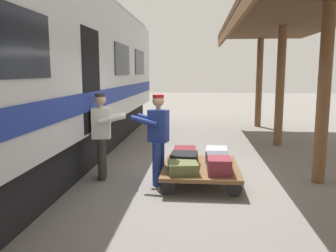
% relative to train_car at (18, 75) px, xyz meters
% --- Properties ---
extents(ground_plane, '(60.00, 60.00, 0.00)m').
position_rel_train_car_xyz_m(ground_plane, '(-3.52, -0.00, -2.06)').
color(ground_plane, slate).
extents(platform_canopy, '(3.20, 15.02, 3.56)m').
position_rel_train_car_xyz_m(platform_canopy, '(-5.86, -0.00, 1.22)').
color(platform_canopy, brown).
rests_on(platform_canopy, ground_plane).
extents(train_car, '(3.02, 16.17, 4.00)m').
position_rel_train_car_xyz_m(train_car, '(0.00, 0.00, 0.00)').
color(train_car, '#B7BABF').
rests_on(train_car, ground_plane).
extents(luggage_cart, '(1.42, 1.76, 0.34)m').
position_rel_train_car_xyz_m(luggage_cart, '(-3.65, 0.25, -1.77)').
color(luggage_cart, brown).
rests_on(luggage_cart, ground_plane).
extents(suitcase_olive_duffel, '(0.58, 0.61, 0.20)m').
position_rel_train_car_xyz_m(suitcase_olive_duffel, '(-3.33, 0.74, -1.62)').
color(suitcase_olive_duffel, brown).
rests_on(suitcase_olive_duffel, luggage_cart).
extents(suitcase_maroon_trunk, '(0.47, 0.63, 0.23)m').
position_rel_train_car_xyz_m(suitcase_maroon_trunk, '(-3.33, -0.23, -1.60)').
color(suitcase_maroon_trunk, maroon).
rests_on(suitcase_maroon_trunk, luggage_cart).
extents(suitcase_slate_roller, '(0.43, 0.53, 0.24)m').
position_rel_train_car_xyz_m(suitcase_slate_roller, '(-3.97, 0.25, -1.60)').
color(suitcase_slate_roller, '#4C515B').
rests_on(suitcase_slate_roller, luggage_cart).
extents(suitcase_black_hardshell, '(0.52, 0.57, 0.24)m').
position_rel_train_car_xyz_m(suitcase_black_hardshell, '(-3.33, 0.25, -1.60)').
color(suitcase_black_hardshell, black).
rests_on(suitcase_black_hardshell, luggage_cart).
extents(suitcase_gray_aluminum, '(0.46, 0.65, 0.24)m').
position_rel_train_car_xyz_m(suitcase_gray_aluminum, '(-3.97, -0.23, -1.60)').
color(suitcase_gray_aluminum, '#9EA0A5').
rests_on(suitcase_gray_aluminum, luggage_cart).
extents(suitcase_burgundy_valise, '(0.41, 0.50, 0.28)m').
position_rel_train_car_xyz_m(suitcase_burgundy_valise, '(-3.97, 0.74, -1.58)').
color(suitcase_burgundy_valise, maroon).
rests_on(suitcase_burgundy_valise, luggage_cart).
extents(porter_in_overalls, '(0.72, 0.54, 1.70)m').
position_rel_train_car_xyz_m(porter_in_overalls, '(-2.84, 0.35, -1.14)').
color(porter_in_overalls, navy).
rests_on(porter_in_overalls, ground_plane).
extents(porter_by_door, '(0.71, 0.51, 1.70)m').
position_rel_train_car_xyz_m(porter_by_door, '(-1.72, 0.13, -1.14)').
color(porter_by_door, '#332D28').
rests_on(porter_by_door, ground_plane).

